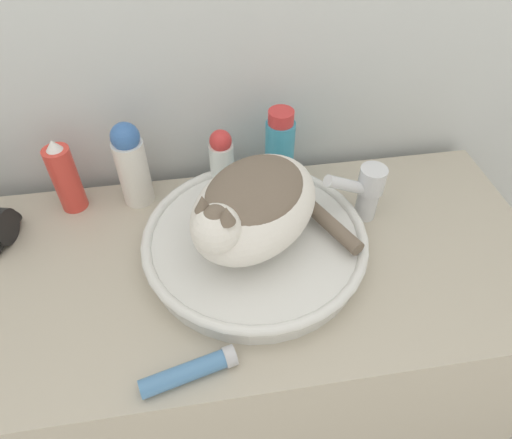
{
  "coord_description": "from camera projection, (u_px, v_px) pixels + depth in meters",
  "views": [
    {
      "loc": [
        -0.05,
        -0.3,
        1.53
      ],
      "look_at": [
        0.04,
        0.27,
        0.95
      ],
      "focal_mm": 32.0,
      "sensor_mm": 36.0,
      "label": 1
    }
  ],
  "objects": [
    {
      "name": "wall_back",
      "position": [
        208.0,
        8.0,
        0.85
      ],
      "size": [
        8.0,
        0.05,
        2.4
      ],
      "color": "silver",
      "rests_on": "ground_plane"
    },
    {
      "name": "vanity_counter",
      "position": [
        241.0,
        365.0,
        1.18
      ],
      "size": [
        1.22,
        0.53,
        0.84
      ],
      "color": "#B2A893",
      "rests_on": "ground_plane"
    },
    {
      "name": "sink_basin",
      "position": [
        255.0,
        242.0,
        0.88
      ],
      "size": [
        0.43,
        0.43,
        0.05
      ],
      "color": "silver",
      "rests_on": "vanity_counter"
    },
    {
      "name": "cat",
      "position": [
        254.0,
        205.0,
        0.8
      ],
      "size": [
        0.35,
        0.34,
        0.17
      ],
      "rotation": [
        0.0,
        0.0,
        3.97
      ],
      "color": "silver",
      "rests_on": "sink_basin"
    },
    {
      "name": "faucet",
      "position": [
        366.0,
        190.0,
        0.92
      ],
      "size": [
        0.14,
        0.07,
        0.14
      ],
      "rotation": [
        0.0,
        0.0,
        -2.88
      ],
      "color": "silver",
      "rests_on": "vanity_counter"
    },
    {
      "name": "lotion_bottle_white",
      "position": [
        132.0,
        164.0,
        0.94
      ],
      "size": [
        0.06,
        0.06,
        0.19
      ],
      "color": "white",
      "rests_on": "vanity_counter"
    },
    {
      "name": "mouthwash_bottle",
      "position": [
        279.0,
        152.0,
        0.98
      ],
      "size": [
        0.06,
        0.06,
        0.19
      ],
      "color": "teal",
      "rests_on": "vanity_counter"
    },
    {
      "name": "spray_bottle_trigger",
      "position": [
        65.0,
        178.0,
        0.94
      ],
      "size": [
        0.05,
        0.05,
        0.17
      ],
      "color": "#DB3D33",
      "rests_on": "vanity_counter"
    },
    {
      "name": "deodorant_stick",
      "position": [
        222.0,
        162.0,
        0.97
      ],
      "size": [
        0.05,
        0.05,
        0.16
      ],
      "color": "silver",
      "rests_on": "vanity_counter"
    },
    {
      "name": "cream_tube",
      "position": [
        190.0,
        371.0,
        0.71
      ],
      "size": [
        0.16,
        0.07,
        0.03
      ],
      "rotation": [
        0.0,
        0.0,
        0.24
      ],
      "color": "#4C7FB2",
      "rests_on": "vanity_counter"
    }
  ]
}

